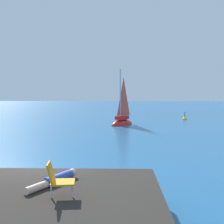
{
  "coord_description": "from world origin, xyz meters",
  "views": [
    {
      "loc": [
        2.79,
        -9.67,
        3.35
      ],
      "look_at": [
        2.41,
        14.91,
        1.53
      ],
      "focal_mm": 48.02,
      "sensor_mm": 36.0,
      "label": 1
    }
  ],
  "objects_px": {
    "beach_chair": "(58,178)",
    "sailboat_near": "(122,122)",
    "marker_buoy": "(185,120)",
    "person_sunbather": "(55,180)"
  },
  "relations": [
    {
      "from": "person_sunbather",
      "to": "sailboat_near",
      "type": "bearing_deg",
      "value": -154.4
    },
    {
      "from": "sailboat_near",
      "to": "beach_chair",
      "type": "bearing_deg",
      "value": 31.32
    },
    {
      "from": "beach_chair",
      "to": "sailboat_near",
      "type": "bearing_deg",
      "value": 79.86
    },
    {
      "from": "marker_buoy",
      "to": "person_sunbather",
      "type": "bearing_deg",
      "value": -109.44
    },
    {
      "from": "sailboat_near",
      "to": "marker_buoy",
      "type": "relative_size",
      "value": 5.17
    },
    {
      "from": "beach_chair",
      "to": "marker_buoy",
      "type": "relative_size",
      "value": 0.71
    },
    {
      "from": "sailboat_near",
      "to": "beach_chair",
      "type": "xyz_separation_m",
      "value": [
        -1.83,
        -21.97,
        1.06
      ]
    },
    {
      "from": "sailboat_near",
      "to": "marker_buoy",
      "type": "distance_m",
      "value": 8.8
    },
    {
      "from": "sailboat_near",
      "to": "marker_buoy",
      "type": "bearing_deg",
      "value": 161.82
    },
    {
      "from": "sailboat_near",
      "to": "person_sunbather",
      "type": "relative_size",
      "value": 3.73
    }
  ]
}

